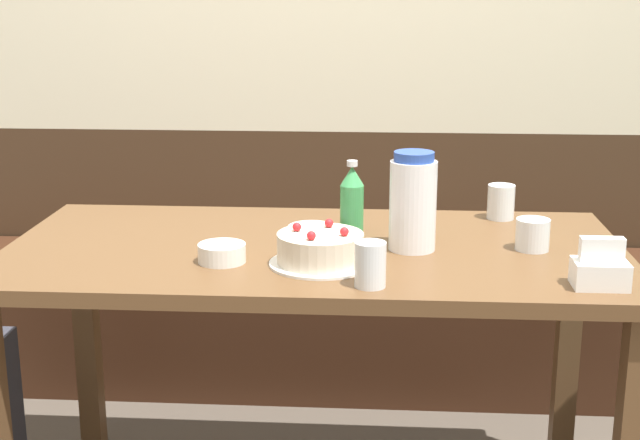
# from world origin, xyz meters

# --- Properties ---
(back_wall) EXTENTS (4.80, 0.04, 2.50)m
(back_wall) POSITION_xyz_m (0.00, 1.05, 1.25)
(back_wall) COLOR #3D2819
(back_wall) RESTS_ON ground_plane
(bench_seat) EXTENTS (2.73, 0.38, 0.46)m
(bench_seat) POSITION_xyz_m (0.00, 0.83, 0.23)
(bench_seat) COLOR #381E11
(bench_seat) RESTS_ON ground_plane
(dining_table) EXTENTS (1.46, 0.74, 0.74)m
(dining_table) POSITION_xyz_m (0.00, 0.00, 0.65)
(dining_table) COLOR brown
(dining_table) RESTS_ON ground_plane
(birthday_cake) EXTENTS (0.23, 0.23, 0.09)m
(birthday_cake) POSITION_xyz_m (0.02, -0.15, 0.78)
(birthday_cake) COLOR white
(birthday_cake) RESTS_ON dining_table
(water_pitcher) EXTENTS (0.11, 0.11, 0.23)m
(water_pitcher) POSITION_xyz_m (0.23, -0.01, 0.86)
(water_pitcher) COLOR white
(water_pitcher) RESTS_ON dining_table
(soju_bottle) EXTENTS (0.06, 0.06, 0.19)m
(soju_bottle) POSITION_xyz_m (0.08, 0.11, 0.83)
(soju_bottle) COLOR #388E4C
(soju_bottle) RESTS_ON dining_table
(napkin_holder) EXTENTS (0.11, 0.08, 0.11)m
(napkin_holder) POSITION_xyz_m (0.60, -0.26, 0.78)
(napkin_holder) COLOR white
(napkin_holder) RESTS_ON dining_table
(bowl_soup_white) EXTENTS (0.11, 0.11, 0.04)m
(bowl_soup_white) POSITION_xyz_m (-0.20, -0.14, 0.76)
(bowl_soup_white) COLOR white
(bowl_soup_white) RESTS_ON dining_table
(bowl_rice_small) EXTENTS (0.11, 0.11, 0.04)m
(bowl_rice_small) POSITION_xyz_m (-0.01, 0.05, 0.76)
(bowl_rice_small) COLOR white
(bowl_rice_small) RESTS_ON dining_table
(glass_water_tall) EXTENTS (0.06, 0.06, 0.09)m
(glass_water_tall) POSITION_xyz_m (0.14, -0.29, 0.79)
(glass_water_tall) COLOR silver
(glass_water_tall) RESTS_ON dining_table
(glass_tumbler_short) EXTENTS (0.08, 0.08, 0.07)m
(glass_tumbler_short) POSITION_xyz_m (0.51, 0.00, 0.78)
(glass_tumbler_short) COLOR silver
(glass_tumbler_short) RESTS_ON dining_table
(glass_shot_small) EXTENTS (0.07, 0.07, 0.09)m
(glass_shot_small) POSITION_xyz_m (0.47, 0.29, 0.79)
(glass_shot_small) COLOR silver
(glass_shot_small) RESTS_ON dining_table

